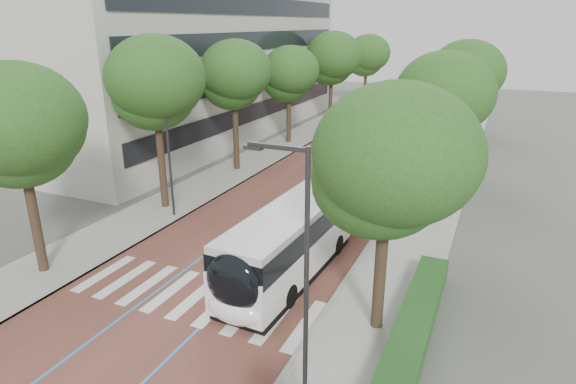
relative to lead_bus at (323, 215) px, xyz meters
name	(u,v)px	position (x,y,z in m)	size (l,w,h in m)	color
ground	(177,308)	(-3.25, -8.13, -1.63)	(160.00, 160.00, 0.00)	#51544C
road	(393,126)	(-3.25, 31.87, -1.62)	(11.00, 140.00, 0.02)	brown
sidewalk_left	(330,120)	(-10.75, 31.87, -1.57)	(4.00, 140.00, 0.12)	gray
sidewalk_right	(463,131)	(4.25, 31.87, -1.57)	(4.00, 140.00, 0.12)	gray
kerb_left	(345,122)	(-8.85, 31.87, -1.57)	(0.20, 140.00, 0.14)	gray
kerb_right	(445,130)	(2.35, 31.87, -1.57)	(0.20, 140.00, 0.14)	gray
zebra_crossing	(195,297)	(-3.05, -7.13, -1.60)	(10.55, 3.60, 0.01)	silver
lane_line_left	(379,125)	(-4.85, 31.87, -1.60)	(0.12, 126.00, 0.01)	#2885CC
lane_line_right	(407,127)	(-1.65, 31.87, -1.60)	(0.12, 126.00, 0.01)	#2885CC
office_building	(181,64)	(-22.72, 19.87, 5.37)	(18.11, 40.00, 14.00)	#A2A096
hedge	(404,358)	(5.85, -8.13, -1.11)	(1.20, 14.00, 0.80)	#17451A
streetlight_near	(300,267)	(3.37, -11.13, 3.19)	(1.82, 0.20, 8.00)	#2E2E30
streetlight_far	(435,114)	(3.37, 13.87, 3.19)	(1.82, 0.20, 8.00)	#2E2E30
lamp_post_left	(169,150)	(-9.35, -0.13, 2.49)	(0.14, 0.14, 8.00)	#2E2E30
trees_left	(286,72)	(-10.75, 19.33, 5.12)	(6.33, 60.79, 9.83)	black
trees_right	(452,94)	(4.45, 13.03, 4.77)	(5.88, 47.35, 9.19)	black
lead_bus	(323,215)	(0.00, 0.00, 0.00)	(3.36, 18.49, 3.20)	black
bus_queued_0	(390,146)	(-0.14, 15.92, 0.00)	(3.12, 12.51, 3.20)	white
bus_queued_1	(422,118)	(0.18, 29.52, 0.00)	(3.35, 12.54, 3.20)	white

